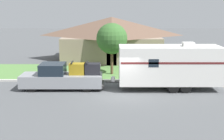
{
  "coord_description": "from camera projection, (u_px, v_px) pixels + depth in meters",
  "views": [
    {
      "loc": [
        -0.58,
        -20.45,
        6.02
      ],
      "look_at": [
        -0.49,
        1.49,
        1.4
      ],
      "focal_mm": 50.0,
      "sensor_mm": 36.0,
      "label": 1
    }
  ],
  "objects": [
    {
      "name": "house_across_street",
      "position": [
        110.0,
        38.0,
        34.36
      ],
      "size": [
        11.21,
        8.2,
        4.7
      ],
      "color": "gray",
      "rests_on": "ground_plane"
    },
    {
      "name": "tree_in_yard",
      "position": [
        111.0,
        39.0,
        26.8
      ],
      "size": [
        2.67,
        2.67,
        4.49
      ],
      "color": "brown",
      "rests_on": "ground_plane"
    },
    {
      "name": "ground_plane",
      "position": [
        119.0,
        95.0,
        21.26
      ],
      "size": [
        120.0,
        120.0,
        0.0
      ],
      "primitive_type": "plane",
      "color": "#515456"
    },
    {
      "name": "lawn_strip",
      "position": [
        117.0,
        71.0,
        28.49
      ],
      "size": [
        80.0,
        7.0,
        0.03
      ],
      "color": "#568442",
      "rests_on": "ground_plane"
    },
    {
      "name": "curb_strip",
      "position": [
        118.0,
        80.0,
        24.91
      ],
      "size": [
        80.0,
        0.3,
        0.14
      ],
      "color": "beige",
      "rests_on": "ground_plane"
    },
    {
      "name": "travel_trailer",
      "position": [
        168.0,
        65.0,
        22.36
      ],
      "size": [
        8.19,
        2.45,
        3.41
      ],
      "color": "black",
      "rests_on": "ground_plane"
    },
    {
      "name": "mailbox",
      "position": [
        96.0,
        68.0,
        25.41
      ],
      "size": [
        0.48,
        0.2,
        1.24
      ],
      "color": "brown",
      "rests_on": "ground_plane"
    },
    {
      "name": "pickup_truck",
      "position": [
        61.0,
        77.0,
        22.51
      ],
      "size": [
        5.96,
        1.95,
        2.0
      ],
      "color": "black",
      "rests_on": "ground_plane"
    }
  ]
}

